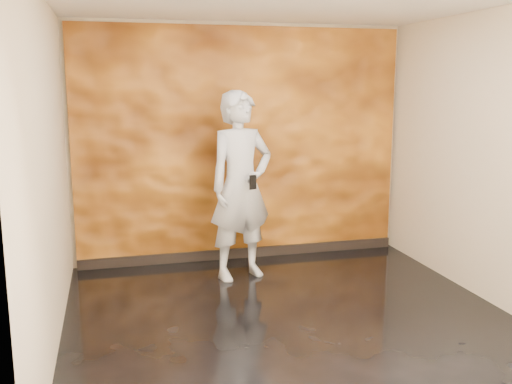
# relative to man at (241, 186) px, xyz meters

# --- Properties ---
(room) EXTENTS (4.02, 4.02, 2.81)m
(room) POSITION_rel_man_xyz_m (0.18, -1.25, 0.38)
(room) COLOR black
(room) RESTS_ON ground
(feature_wall) EXTENTS (3.90, 0.06, 2.75)m
(feature_wall) POSITION_rel_man_xyz_m (0.18, 0.71, 0.36)
(feature_wall) COLOR orange
(feature_wall) RESTS_ON ground
(baseboard) EXTENTS (3.90, 0.04, 0.12)m
(baseboard) POSITION_rel_man_xyz_m (0.18, 0.67, -0.96)
(baseboard) COLOR black
(baseboard) RESTS_ON ground
(man) EXTENTS (0.85, 0.68, 2.03)m
(man) POSITION_rel_man_xyz_m (0.00, 0.00, 0.00)
(man) COLOR #9398A1
(man) RESTS_ON ground
(phone) EXTENTS (0.08, 0.05, 0.15)m
(phone) POSITION_rel_man_xyz_m (0.06, -0.30, 0.09)
(phone) COLOR black
(phone) RESTS_ON man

